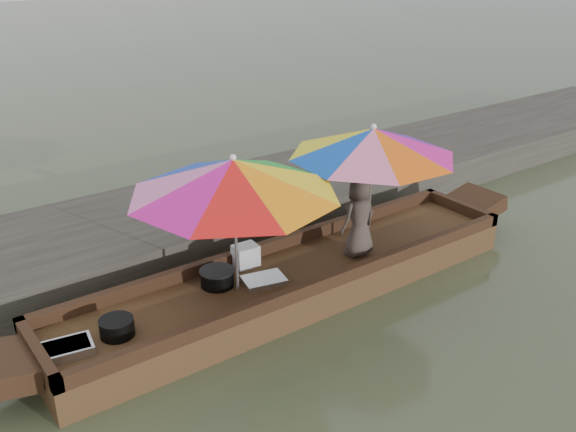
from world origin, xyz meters
TOP-DOWN VIEW (x-y plane):
  - water at (0.00, 0.00)m, footprint 80.00×80.00m
  - dock at (0.00, 2.20)m, footprint 22.00×2.20m
  - boat_hull at (0.00, 0.00)m, footprint 5.90×1.20m
  - cooking_pot at (-2.16, -0.06)m, footprint 0.34×0.34m
  - tray_crayfish at (-2.65, -0.06)m, footprint 0.51×0.39m
  - tray_scallop at (-0.44, -0.04)m, footprint 0.52×0.41m
  - charcoal_grill at (-0.88, 0.21)m, footprint 0.37×0.37m
  - supply_bag at (-0.38, 0.42)m, footprint 0.29×0.24m
  - vendor at (0.87, -0.14)m, footprint 0.49×0.33m
  - umbrella_bow at (-0.76, 0.00)m, footprint 2.49×2.49m
  - umbrella_stern at (1.16, 0.00)m, footprint 2.55×2.55m

SIDE VIEW (x-z plane):
  - water at x=0.00m, z-range 0.00..0.00m
  - boat_hull at x=0.00m, z-range 0.00..0.35m
  - dock at x=0.00m, z-range 0.00..0.50m
  - tray_scallop at x=-0.44m, z-range 0.35..0.41m
  - tray_crayfish at x=-2.65m, z-range 0.35..0.44m
  - charcoal_grill at x=-0.88m, z-range 0.35..0.52m
  - cooking_pot at x=-2.16m, z-range 0.35..0.53m
  - supply_bag at x=-0.38m, z-range 0.35..0.61m
  - vendor at x=0.87m, z-range 0.35..1.35m
  - umbrella_bow at x=-0.76m, z-range 0.35..1.90m
  - umbrella_stern at x=1.16m, z-range 0.35..1.90m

